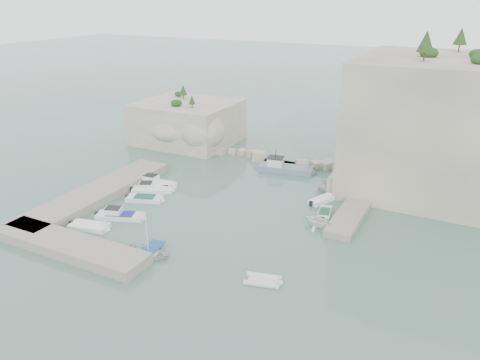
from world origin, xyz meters
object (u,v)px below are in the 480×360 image
at_px(work_boat, 286,172).
at_px(inflatable_dinghy, 263,282).
at_px(motorboat_d, 121,218).
at_px(tender_east_b, 324,216).
at_px(motorboat_e, 90,229).
at_px(rowboat, 149,255).
at_px(tender_east_a, 318,226).
at_px(tender_east_c, 322,202).
at_px(motorboat_a, 156,185).
at_px(tender_east_d, 332,193).
at_px(motorboat_b, 153,192).
at_px(motorboat_c, 145,201).

bearing_deg(work_boat, inflatable_dinghy, -83.07).
xyz_separation_m(motorboat_d, tender_east_b, (20.93, 11.50, 0.00)).
xyz_separation_m(motorboat_e, rowboat, (9.42, -1.61, 0.00)).
xyz_separation_m(motorboat_e, work_boat, (12.75, 26.72, 0.00)).
relative_size(tender_east_a, tender_east_c, 0.81).
height_order(motorboat_a, tender_east_d, tender_east_d).
height_order(inflatable_dinghy, tender_east_c, tender_east_c).
bearing_deg(tender_east_a, tender_east_d, 19.42).
xyz_separation_m(motorboat_d, tender_east_a, (21.11, 8.51, 0.00)).
xyz_separation_m(motorboat_b, motorboat_c, (0.93, -2.82, 0.00)).
relative_size(motorboat_c, motorboat_d, 0.81).
bearing_deg(rowboat, inflatable_dinghy, -92.66).
bearing_deg(tender_east_b, rowboat, 131.46).
bearing_deg(motorboat_b, rowboat, -82.09).
bearing_deg(motorboat_c, rowboat, -69.86).
xyz_separation_m(tender_east_d, work_boat, (-8.42, 4.78, 0.00)).
relative_size(motorboat_b, motorboat_c, 1.16).
height_order(motorboat_e, tender_east_a, tender_east_a).
xyz_separation_m(motorboat_e, tender_east_b, (22.34, 15.11, 0.00)).
relative_size(motorboat_e, inflatable_dinghy, 1.35).
bearing_deg(work_boat, motorboat_b, -141.50).
relative_size(motorboat_a, tender_east_c, 1.45).
relative_size(motorboat_b, inflatable_dinghy, 1.62).
xyz_separation_m(motorboat_a, motorboat_b, (1.00, -2.14, 0.00)).
height_order(motorboat_c, tender_east_b, same).
xyz_separation_m(motorboat_a, tender_east_c, (21.99, 4.97, 0.00)).
bearing_deg(tender_east_d, tender_east_c, -179.61).
distance_m(motorboat_d, tender_east_b, 23.88).
bearing_deg(rowboat, motorboat_d, 49.63).
relative_size(inflatable_dinghy, work_boat, 0.42).
relative_size(tender_east_c, tender_east_d, 0.94).
bearing_deg(inflatable_dinghy, motorboat_e, 165.14).
xyz_separation_m(tender_east_a, work_boat, (-9.77, 14.60, 0.00)).
height_order(motorboat_d, tender_east_c, motorboat_d).
bearing_deg(tender_east_d, motorboat_a, 116.01).
bearing_deg(tender_east_c, inflatable_dinghy, -155.02).
bearing_deg(tender_east_a, motorboat_a, 97.40).
distance_m(motorboat_e, tender_east_c, 28.09).
relative_size(motorboat_b, work_boat, 0.67).
xyz_separation_m(motorboat_c, work_boat, (11.95, 17.83, 0.00)).
distance_m(motorboat_c, motorboat_e, 8.93).
distance_m(motorboat_a, motorboat_e, 13.90).
xyz_separation_m(tender_east_b, tender_east_d, (-1.17, 6.83, 0.00)).
bearing_deg(motorboat_e, tender_east_d, 33.55).
bearing_deg(work_boat, tender_east_b, -61.30).
height_order(rowboat, tender_east_a, tender_east_a).
height_order(motorboat_d, tender_east_a, tender_east_a).
bearing_deg(motorboat_d, motorboat_e, -131.44).
xyz_separation_m(motorboat_a, work_boat, (13.88, 12.87, 0.00)).
xyz_separation_m(motorboat_a, tender_east_b, (23.47, 1.26, 0.00)).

